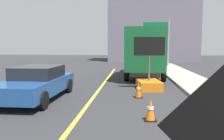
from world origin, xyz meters
name	(u,v)px	position (x,y,z in m)	size (l,w,h in m)	color
arrow_board_trailer	(149,80)	(2.56, 13.18, 0.48)	(1.60, 1.93, 2.70)	orange
box_truck	(145,52)	(2.62, 18.10, 1.82)	(2.92, 8.02, 3.36)	black
pickup_car	(37,83)	(-2.32, 10.48, 0.70)	(2.15, 4.75, 1.38)	navy
highway_guide_sign	(161,35)	(4.79, 26.66, 3.42)	(2.79, 0.18, 5.00)	gray
far_building_block	(152,26)	(4.74, 37.76, 5.30)	(12.92, 7.35, 10.61)	slate
traffic_cone_mid_lane	(150,110)	(2.23, 7.96, 0.33)	(0.36, 0.36, 0.67)	black
traffic_cone_far_lane	(138,90)	(1.96, 11.09, 0.35)	(0.36, 0.36, 0.72)	black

